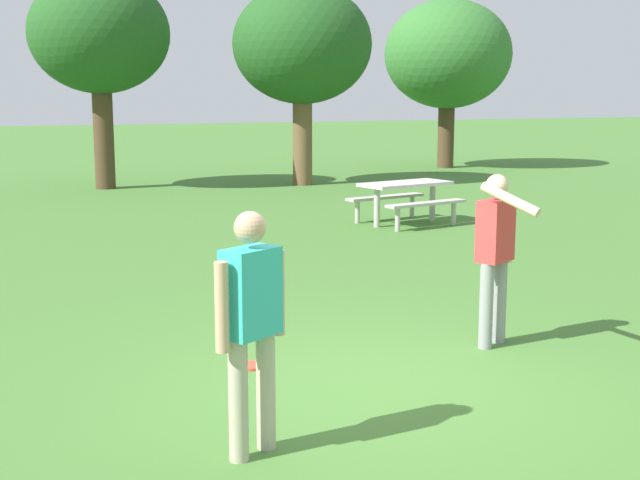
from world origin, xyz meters
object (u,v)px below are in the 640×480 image
object	(u,v)px
person_catcher	(496,246)
tree_broad_center	(302,46)
picnic_table_near	(405,194)
person_thrower	(251,317)
frisbee	(252,366)
tree_far_right	(448,55)
tree_tall_left	(99,35)

from	to	relation	value
person_catcher	tree_broad_center	distance (m)	14.87
person_catcher	picnic_table_near	distance (m)	7.70
person_thrower	frisbee	distance (m)	2.06
tree_far_right	person_thrower	bearing A→B (deg)	-124.92
tree_broad_center	tree_far_right	bearing A→B (deg)	25.81
picnic_table_near	tree_tall_left	size ratio (longest dim) A/B	0.37
person_thrower	tree_tall_left	distance (m)	17.06
frisbee	tree_broad_center	size ratio (longest dim) A/B	0.05
person_catcher	frisbee	world-z (taller)	person_catcher
person_thrower	person_catcher	distance (m)	3.26
picnic_table_near	tree_broad_center	bearing A→B (deg)	83.06
person_thrower	tree_tall_left	xyz separation A→B (m)	(1.87, 16.73, 2.82)
frisbee	picnic_table_near	xyz separation A→B (m)	(5.32, 6.79, 0.55)
person_catcher	tree_broad_center	xyz separation A→B (m)	(3.84, 14.13, 2.61)
person_thrower	tree_broad_center	size ratio (longest dim) A/B	0.32
picnic_table_near	tree_broad_center	distance (m)	7.71
frisbee	tree_tall_left	bearing A→B (deg)	85.13
tree_tall_left	person_catcher	bearing A→B (deg)	-86.04
picnic_table_near	tree_far_right	world-z (taller)	tree_far_right
tree_tall_left	tree_broad_center	bearing A→B (deg)	-13.16
tree_tall_left	frisbee	bearing A→B (deg)	-94.87
person_thrower	person_catcher	world-z (taller)	same
tree_tall_left	tree_broad_center	xyz separation A→B (m)	(4.90, -1.14, -0.20)
picnic_table_near	tree_tall_left	distance (m)	9.68
tree_far_right	picnic_table_near	bearing A→B (deg)	-125.11
person_thrower	tree_far_right	world-z (taller)	tree_far_right
frisbee	person_thrower	bearing A→B (deg)	-108.67
frisbee	person_catcher	bearing A→B (deg)	-7.11
picnic_table_near	tree_tall_left	world-z (taller)	tree_tall_left
picnic_table_near	tree_far_right	size ratio (longest dim) A/B	0.37
tree_tall_left	tree_far_right	size ratio (longest dim) A/B	1.00
frisbee	picnic_table_near	size ratio (longest dim) A/B	0.12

